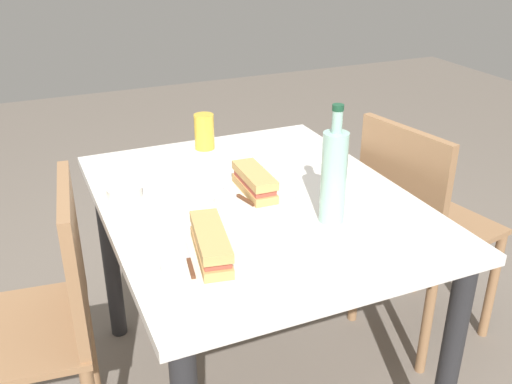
{
  "coord_description": "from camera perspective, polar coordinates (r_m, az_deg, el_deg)",
  "views": [
    {
      "loc": [
        -1.41,
        0.62,
        1.49
      ],
      "look_at": [
        0.0,
        0.0,
        0.75
      ],
      "focal_mm": 40.67,
      "sensor_mm": 36.0,
      "label": 1
    }
  ],
  "objects": [
    {
      "name": "paper_napkin",
      "position": [
        1.99,
        1.76,
        3.26
      ],
      "size": [
        0.17,
        0.17,
        0.0
      ],
      "primitive_type": "cube",
      "rotation": [
        0.0,
        0.0,
        0.24
      ],
      "color": "white",
      "rests_on": "dining_table"
    },
    {
      "name": "dining_table",
      "position": [
        1.77,
        0.0,
        -3.83
      ],
      "size": [
        1.08,
        0.88,
        0.73
      ],
      "color": "silver",
      "rests_on": "ground"
    },
    {
      "name": "plate_far",
      "position": [
        1.42,
        -4.41,
        -6.51
      ],
      "size": [
        0.25,
        0.25,
        0.01
      ],
      "primitive_type": "cylinder",
      "color": "silver",
      "rests_on": "dining_table"
    },
    {
      "name": "plate_near",
      "position": [
        1.72,
        -0.22,
        -0.24
      ],
      "size": [
        0.25,
        0.25,
        0.01
      ],
      "primitive_type": "cylinder",
      "color": "silver",
      "rests_on": "dining_table"
    },
    {
      "name": "water_bottle",
      "position": [
        1.55,
        7.66,
        1.63
      ],
      "size": [
        0.07,
        0.07,
        0.33
      ],
      "color": "#99C6B7",
      "rests_on": "dining_table"
    },
    {
      "name": "baguette_sandwich_far",
      "position": [
        1.39,
        -4.47,
        -5.07
      ],
      "size": [
        0.24,
        0.11,
        0.07
      ],
      "color": "tan",
      "rests_on": "plate_far"
    },
    {
      "name": "knife_far",
      "position": [
        1.39,
        -6.64,
        -6.64
      ],
      "size": [
        0.18,
        0.04,
        0.01
      ],
      "color": "silver",
      "rests_on": "plate_far"
    },
    {
      "name": "chair_far",
      "position": [
        1.72,
        -20.17,
        -11.39
      ],
      "size": [
        0.44,
        0.44,
        0.87
      ],
      "color": "#936B47",
      "rests_on": "ground"
    },
    {
      "name": "chair_near",
      "position": [
        2.15,
        15.49,
        -2.8
      ],
      "size": [
        0.47,
        0.47,
        0.87
      ],
      "color": "#936B47",
      "rests_on": "ground"
    },
    {
      "name": "baguette_sandwich_near",
      "position": [
        1.71,
        -0.23,
        1.01
      ],
      "size": [
        0.2,
        0.08,
        0.07
      ],
      "color": "tan",
      "rests_on": "plate_near"
    },
    {
      "name": "knife_near",
      "position": [
        1.69,
        -1.77,
        -0.36
      ],
      "size": [
        0.18,
        0.05,
        0.01
      ],
      "color": "silver",
      "rests_on": "plate_near"
    },
    {
      "name": "olive_bowl",
      "position": [
        1.77,
        -12.83,
        0.01
      ],
      "size": [
        0.1,
        0.1,
        0.03
      ],
      "primitive_type": "cylinder",
      "color": "silver",
      "rests_on": "dining_table"
    },
    {
      "name": "beer_glass",
      "position": [
        2.08,
        -5.11,
        5.93
      ],
      "size": [
        0.07,
        0.07,
        0.13
      ],
      "primitive_type": "cylinder",
      "color": "gold",
      "rests_on": "dining_table"
    }
  ]
}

